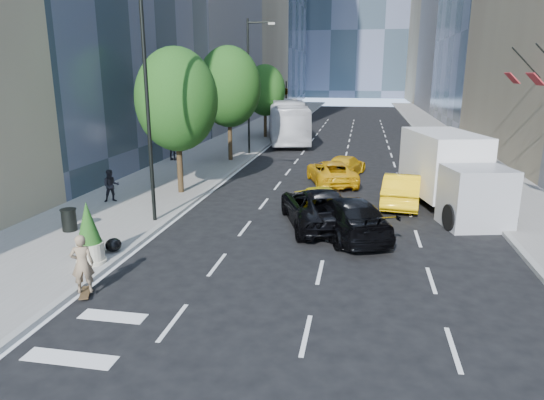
% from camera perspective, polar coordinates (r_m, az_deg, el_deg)
% --- Properties ---
extents(ground, '(160.00, 160.00, 0.00)m').
position_cam_1_polar(ground, '(16.21, 2.11, -8.21)').
color(ground, black).
rests_on(ground, ground).
extents(sidewalk_left, '(6.00, 120.00, 0.15)m').
position_cam_1_polar(sidewalk_left, '(46.56, -3.47, 7.07)').
color(sidewalk_left, slate).
rests_on(sidewalk_left, ground).
extents(sidewalk_right, '(4.00, 120.00, 0.15)m').
position_cam_1_polar(sidewalk_right, '(45.88, 20.38, 6.06)').
color(sidewalk_right, slate).
rests_on(sidewalk_right, ground).
extents(lamp_near, '(2.13, 0.22, 10.00)m').
position_cam_1_polar(lamp_near, '(20.59, -14.12, 12.93)').
color(lamp_near, black).
rests_on(lamp_near, sidewalk_left).
extents(lamp_far, '(2.13, 0.22, 10.00)m').
position_cam_1_polar(lamp_far, '(37.73, -2.53, 14.02)').
color(lamp_far, black).
rests_on(lamp_far, sidewalk_left).
extents(tree_near, '(4.20, 4.20, 7.46)m').
position_cam_1_polar(tree_near, '(25.57, -11.16, 11.49)').
color(tree_near, black).
rests_on(tree_near, sidewalk_left).
extents(tree_mid, '(4.50, 4.50, 7.99)m').
position_cam_1_polar(tree_mid, '(35.05, -5.09, 13.10)').
color(tree_mid, black).
rests_on(tree_mid, sidewalk_left).
extents(tree_far, '(3.90, 3.90, 6.92)m').
position_cam_1_polar(tree_far, '(47.72, -0.81, 12.77)').
color(tree_far, black).
rests_on(tree_far, sidewalk_left).
extents(traffic_signal, '(2.48, 0.53, 5.20)m').
position_cam_1_polar(traffic_signal, '(55.47, 1.68, 12.66)').
color(traffic_signal, black).
rests_on(traffic_signal, sidewalk_left).
extents(skateboarder, '(0.76, 0.65, 1.77)m').
position_cam_1_polar(skateboarder, '(15.10, -21.39, -7.44)').
color(skateboarder, '#7F6A4F').
rests_on(skateboarder, ground).
extents(black_sedan_lincoln, '(4.26, 6.29, 1.60)m').
position_cam_1_polar(black_sedan_lincoln, '(20.60, 5.55, -0.85)').
color(black_sedan_lincoln, black).
rests_on(black_sedan_lincoln, ground).
extents(black_sedan_mercedes, '(4.10, 5.81, 1.56)m').
position_cam_1_polar(black_sedan_mercedes, '(19.46, 8.84, -1.96)').
color(black_sedan_mercedes, black).
rests_on(black_sedan_mercedes, ground).
extents(taxi_a, '(3.24, 4.49, 1.42)m').
position_cam_1_polar(taxi_a, '(22.07, 5.62, -0.02)').
color(taxi_a, yellow).
rests_on(taxi_a, ground).
extents(taxi_b, '(2.27, 5.02, 1.60)m').
position_cam_1_polar(taxi_b, '(24.49, 15.05, 1.24)').
color(taxi_b, yellow).
rests_on(taxi_b, ground).
extents(taxi_c, '(3.56, 5.44, 1.39)m').
position_cam_1_polar(taxi_c, '(28.38, 6.99, 3.25)').
color(taxi_c, '#D6980B').
rests_on(taxi_c, ground).
extents(taxi_d, '(2.78, 4.74, 1.29)m').
position_cam_1_polar(taxi_d, '(30.81, 8.60, 4.01)').
color(taxi_d, '#DCA20B').
rests_on(taxi_d, ground).
extents(city_bus, '(5.92, 13.93, 3.78)m').
position_cam_1_polar(city_bus, '(46.15, 1.83, 9.29)').
color(city_bus, white).
rests_on(city_bus, ground).
extents(box_truck, '(4.31, 7.80, 3.53)m').
position_cam_1_polar(box_truck, '(24.26, 20.24, 3.11)').
color(box_truck, silver).
rests_on(box_truck, ground).
extents(pedestrian_a, '(0.98, 0.92, 1.60)m').
position_cam_1_polar(pedestrian_a, '(24.98, -18.40, 1.60)').
color(pedestrian_a, black).
rests_on(pedestrian_a, sidewalk_left).
extents(pedestrian_b, '(1.22, 0.62, 2.01)m').
position_cam_1_polar(pedestrian_b, '(35.76, -11.59, 6.19)').
color(pedestrian_b, black).
rests_on(pedestrian_b, sidewalk_left).
extents(trash_can, '(0.58, 0.58, 0.87)m').
position_cam_1_polar(trash_can, '(21.08, -22.77, -2.22)').
color(trash_can, black).
rests_on(trash_can, sidewalk_left).
extents(planter_shrub, '(0.88, 0.88, 2.11)m').
position_cam_1_polar(planter_shrub, '(17.17, -20.75, -3.76)').
color(planter_shrub, beige).
rests_on(planter_shrub, sidewalk_left).
extents(garbage_bags, '(0.96, 0.93, 0.48)m').
position_cam_1_polar(garbage_bags, '(18.17, -18.86, -5.17)').
color(garbage_bags, black).
rests_on(garbage_bags, sidewalk_left).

